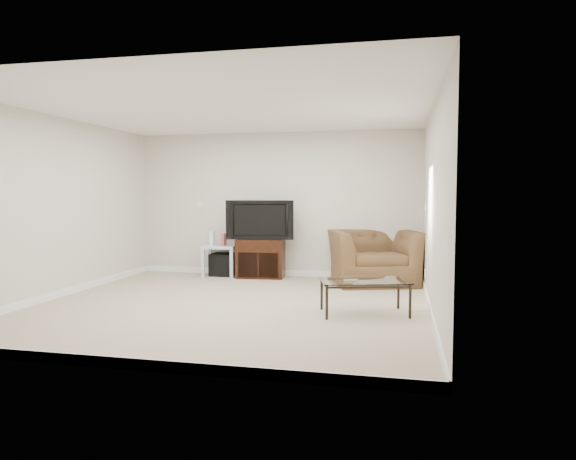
% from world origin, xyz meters
% --- Properties ---
extents(floor, '(5.00, 5.00, 0.00)m').
position_xyz_m(floor, '(0.00, 0.00, 0.00)').
color(floor, tan).
rests_on(floor, ground).
extents(ceiling, '(5.00, 5.00, 0.00)m').
position_xyz_m(ceiling, '(0.00, 0.00, 2.50)').
color(ceiling, white).
rests_on(ceiling, ground).
extents(wall_back, '(5.00, 0.02, 2.50)m').
position_xyz_m(wall_back, '(0.00, 2.50, 1.25)').
color(wall_back, silver).
rests_on(wall_back, ground).
extents(wall_left, '(0.02, 5.00, 2.50)m').
position_xyz_m(wall_left, '(-2.50, 0.00, 1.25)').
color(wall_left, silver).
rests_on(wall_left, ground).
extents(wall_right, '(0.02, 5.00, 2.50)m').
position_xyz_m(wall_right, '(2.50, 0.00, 1.25)').
color(wall_right, silver).
rests_on(wall_right, ground).
extents(plate_back, '(0.12, 0.02, 0.12)m').
position_xyz_m(plate_back, '(-1.40, 2.49, 1.25)').
color(plate_back, white).
rests_on(plate_back, wall_back).
extents(plate_right_switch, '(0.02, 0.09, 0.13)m').
position_xyz_m(plate_right_switch, '(2.49, 1.60, 1.25)').
color(plate_right_switch, white).
rests_on(plate_right_switch, wall_right).
extents(plate_right_outlet, '(0.02, 0.08, 0.12)m').
position_xyz_m(plate_right_outlet, '(2.49, 1.30, 0.30)').
color(plate_right_outlet, white).
rests_on(plate_right_outlet, wall_right).
extents(tv_stand, '(0.84, 0.62, 0.66)m').
position_xyz_m(tv_stand, '(-0.21, 2.28, 0.33)').
color(tv_stand, black).
rests_on(tv_stand, floor).
extents(dvd_player, '(0.48, 0.36, 0.06)m').
position_xyz_m(dvd_player, '(-0.21, 2.24, 0.55)').
color(dvd_player, black).
rests_on(dvd_player, tv_stand).
extents(television, '(1.09, 0.35, 0.67)m').
position_xyz_m(television, '(-0.21, 2.25, 1.00)').
color(television, black).
rests_on(television, tv_stand).
extents(side_table, '(0.62, 0.62, 0.54)m').
position_xyz_m(side_table, '(-0.95, 2.28, 0.27)').
color(side_table, silver).
rests_on(side_table, floor).
extents(subwoofer, '(0.40, 0.40, 0.39)m').
position_xyz_m(subwoofer, '(-0.92, 2.31, 0.19)').
color(subwoofer, black).
rests_on(subwoofer, floor).
extents(game_console, '(0.07, 0.18, 0.25)m').
position_xyz_m(game_console, '(-1.08, 2.24, 0.66)').
color(game_console, white).
rests_on(game_console, side_table).
extents(game_case, '(0.06, 0.16, 0.21)m').
position_xyz_m(game_case, '(-0.88, 2.27, 0.64)').
color(game_case, '#CC4C4C').
rests_on(game_case, side_table).
extents(recliner, '(1.50, 1.20, 1.14)m').
position_xyz_m(recliner, '(1.72, 2.05, 0.57)').
color(recliner, '#543426').
rests_on(recliner, floor).
extents(coffee_table, '(1.15, 0.84, 0.41)m').
position_xyz_m(coffee_table, '(1.72, -0.11, 0.20)').
color(coffee_table, black).
rests_on(coffee_table, floor).
extents(remote, '(0.17, 0.09, 0.02)m').
position_xyz_m(remote, '(1.56, -0.20, 0.42)').
color(remote, '#B2B2B7').
rests_on(remote, coffee_table).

